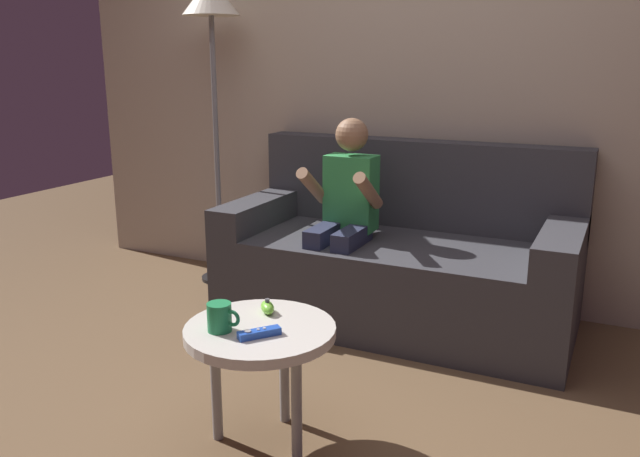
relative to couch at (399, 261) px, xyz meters
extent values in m
plane|color=brown|center=(-0.04, -1.29, -0.31)|extent=(8.66, 8.66, 0.00)
cube|color=#B2A38E|center=(-0.04, 0.39, 0.94)|extent=(4.33, 0.05, 2.50)
cube|color=#38383D|center=(0.00, -0.05, -0.09)|extent=(1.72, 0.80, 0.43)
cube|color=#38383D|center=(0.00, 0.27, 0.35)|extent=(1.72, 0.16, 0.46)
cube|color=#38383D|center=(-0.77, -0.05, 0.20)|extent=(0.18, 0.80, 0.15)
cube|color=#38383D|center=(0.77, -0.05, 0.20)|extent=(0.18, 0.80, 0.15)
cylinder|color=#282D47|center=(-0.30, -0.40, -0.09)|extent=(0.08, 0.08, 0.43)
cylinder|color=#282D47|center=(-0.16, -0.40, -0.09)|extent=(0.08, 0.08, 0.43)
cube|color=#282D47|center=(-0.30, -0.25, 0.16)|extent=(0.09, 0.31, 0.09)
cube|color=#282D47|center=(-0.16, -0.25, 0.16)|extent=(0.09, 0.31, 0.09)
cube|color=#33934C|center=(-0.23, -0.09, 0.35)|extent=(0.25, 0.14, 0.37)
cylinder|color=#936B4C|center=(-0.38, -0.23, 0.40)|extent=(0.06, 0.27, 0.21)
cylinder|color=#936B4C|center=(-0.09, -0.23, 0.40)|extent=(0.06, 0.27, 0.21)
sphere|color=#936B4C|center=(-0.23, -0.09, 0.64)|extent=(0.16, 0.16, 0.16)
cylinder|color=beige|center=(-0.05, -1.28, 0.11)|extent=(0.51, 0.51, 0.04)
cylinder|color=gray|center=(-0.21, -1.33, -0.10)|extent=(0.04, 0.04, 0.40)
cylinder|color=gray|center=(0.10, -1.33, -0.10)|extent=(0.04, 0.04, 0.40)
cylinder|color=gray|center=(-0.05, -1.12, -0.10)|extent=(0.04, 0.04, 0.40)
cube|color=blue|center=(-0.01, -1.36, 0.14)|extent=(0.12, 0.13, 0.02)
cylinder|color=#99999E|center=(-0.04, -1.39, 0.16)|extent=(0.02, 0.02, 0.00)
cylinder|color=silver|center=(-0.01, -1.36, 0.16)|extent=(0.01, 0.01, 0.00)
cylinder|color=silver|center=(0.00, -1.34, 0.16)|extent=(0.01, 0.01, 0.00)
ellipsoid|color=#72C638|center=(-0.09, -1.17, 0.15)|extent=(0.09, 0.10, 0.04)
cylinder|color=#4C4C51|center=(-0.09, -1.17, 0.18)|extent=(0.02, 0.02, 0.01)
cylinder|color=#1E7F47|center=(-0.15, -1.37, 0.18)|extent=(0.08, 0.08, 0.09)
torus|color=#1E7F47|center=(-0.10, -1.37, 0.18)|extent=(0.06, 0.01, 0.06)
cylinder|color=black|center=(-1.17, 0.12, -0.30)|extent=(0.24, 0.24, 0.02)
cylinder|color=slate|center=(-1.17, 0.12, 0.47)|extent=(0.03, 0.03, 1.51)
camera|label=1|loc=(0.99, -3.00, 0.99)|focal=36.37mm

